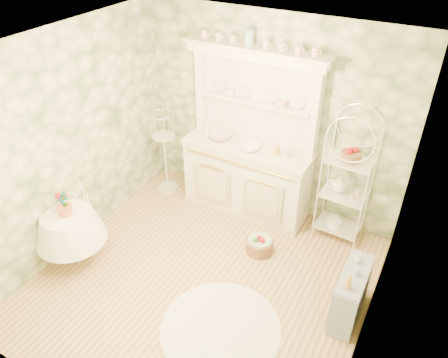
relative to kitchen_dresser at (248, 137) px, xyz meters
The scene contains 22 objects.
floor 1.91m from the kitchen_dresser, 82.50° to the right, with size 3.60×3.60×0.00m, color tan.
ceiling 2.18m from the kitchen_dresser, 82.50° to the right, with size 3.60×3.60×0.00m, color white.
wall_left 2.22m from the kitchen_dresser, 136.47° to the right, with size 3.60×3.60×0.00m, color beige.
wall_right 2.52m from the kitchen_dresser, 37.23° to the right, with size 3.60×3.60×0.00m, color beige.
wall_back 0.40m from the kitchen_dresser, 54.46° to the left, with size 3.60×3.60×0.00m, color beige.
wall_front 3.33m from the kitchen_dresser, 86.55° to the right, with size 3.60×3.60×0.00m, color beige.
kitchen_dresser is the anchor object (origin of this frame).
bakers_rack 1.35m from the kitchen_dresser, ahead, with size 0.54×0.39×1.73m, color white.
side_shelf 2.32m from the kitchen_dresser, 33.19° to the right, with size 0.25×0.67×0.57m, color #8E96AE.
round_table 2.51m from the kitchen_dresser, 124.59° to the right, with size 0.73×0.73×0.80m, color white.
cafe_chair 2.46m from the kitchen_dresser, 128.99° to the right, with size 0.40×0.40×0.87m, color white.
birdcage_stand 1.35m from the kitchen_dresser, behind, with size 0.32×0.32×1.35m, color white.
floor_basket 1.39m from the kitchen_dresser, 53.14° to the right, with size 0.35×0.35×0.23m, color #8A6244.
lace_rug 2.41m from the kitchen_dresser, 70.74° to the right, with size 1.28×1.28×0.01m, color white.
bowl_floral 0.44m from the kitchen_dresser, behind, with size 0.28×0.28×0.07m, color white.
bowl_white 0.16m from the kitchen_dresser, 47.26° to the right, with size 0.25×0.25×0.08m, color white.
cup_left 0.61m from the kitchen_dresser, 157.53° to the left, with size 0.13×0.13×0.10m, color white.
cup_right 0.62m from the kitchen_dresser, 22.90° to the left, with size 0.10×0.10×0.10m, color white.
potted_geranium 2.41m from the kitchen_dresser, 124.34° to the right, with size 0.16×0.11×0.30m, color #3F7238.
bottle_amber 2.31m from the kitchen_dresser, 38.14° to the right, with size 0.07×0.07×0.17m, color #BB933B.
bottle_blue 2.23m from the kitchen_dresser, 33.23° to the right, with size 0.04×0.04×0.10m, color #7EABC8.
bottle_glass 2.11m from the kitchen_dresser, 29.49° to the right, with size 0.07×0.07×0.09m, color silver.
Camera 1 is at (1.94, -3.04, 3.86)m, focal length 35.00 mm.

